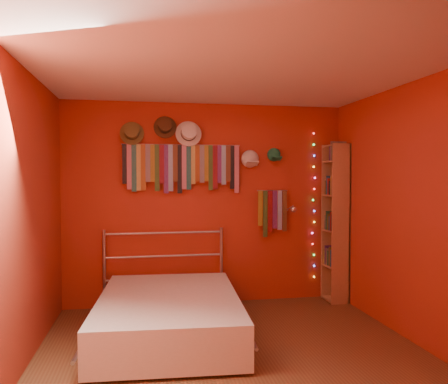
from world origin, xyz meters
TOP-DOWN VIEW (x-y plane):
  - ground at (0.00, 0.00)m, footprint 3.50×3.50m
  - back_wall at (0.00, 1.75)m, footprint 3.50×0.02m
  - right_wall at (1.75, 0.00)m, footprint 0.02×3.50m
  - left_wall at (-1.75, 0.00)m, footprint 0.02×3.50m
  - ceiling at (0.00, 0.00)m, footprint 3.50×3.50m
  - tie_rack at (-0.32, 1.68)m, footprint 1.45×0.03m
  - small_tie_rack at (0.83, 1.68)m, footprint 0.40×0.03m
  - fedora_olive at (-0.92, 1.65)m, footprint 0.29×0.16m
  - fedora_brown at (-0.52, 1.66)m, footprint 0.28×0.15m
  - fedora_white at (-0.24, 1.65)m, footprint 0.32×0.17m
  - cap_white at (0.54, 1.70)m, footprint 0.20×0.25m
  - cap_green at (0.85, 1.70)m, footprint 0.18×0.22m
  - fairy_lights at (1.40, 1.71)m, footprint 0.06×0.02m
  - reading_lamp at (1.04, 1.52)m, footprint 0.07×0.30m
  - bookshelf at (1.66, 1.53)m, footprint 0.25×0.34m
  - bed at (-0.54, 0.65)m, footprint 1.57×2.03m

SIDE VIEW (x-z plane):
  - ground at x=0.00m, z-range 0.00..0.00m
  - bed at x=-0.54m, z-range -0.26..0.70m
  - bookshelf at x=1.66m, z-range 0.02..2.02m
  - small_tie_rack at x=0.83m, z-range 0.87..1.47m
  - reading_lamp at x=1.04m, z-range 1.14..1.23m
  - fairy_lights at x=1.40m, z-range 0.26..2.16m
  - back_wall at x=0.00m, z-range 0.00..2.50m
  - right_wall at x=1.75m, z-range 0.00..2.50m
  - left_wall at x=-1.75m, z-range 0.00..2.50m
  - tie_rack at x=-0.32m, z-range 1.43..2.03m
  - cap_white at x=0.54m, z-range 1.71..1.91m
  - cap_green at x=0.85m, z-range 1.78..1.96m
  - fedora_olive at x=-0.92m, z-range 1.98..2.26m
  - fedora_white at x=-0.24m, z-range 1.97..2.28m
  - fedora_brown at x=-0.52m, z-range 2.06..2.33m
  - ceiling at x=0.00m, z-range 2.49..2.51m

